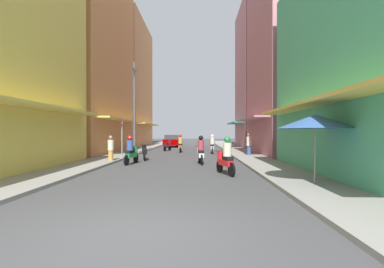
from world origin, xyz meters
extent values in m
plane|color=#424244|center=(0.00, 20.68, 0.00)|extent=(108.59, 108.59, 0.00)
cube|color=gray|center=(-4.68, 20.68, 0.06)|extent=(2.19, 57.36, 0.12)
cube|color=gray|center=(4.68, 20.68, 0.06)|extent=(2.19, 57.36, 0.12)
cube|color=#EFD159|center=(-5.28, 5.78, 2.80)|extent=(1.10, 12.21, 0.12)
cube|color=#D88C4C|center=(-8.78, 19.35, 8.09)|extent=(6.00, 12.13, 16.18)
cube|color=#EFD159|center=(-5.28, 19.35, 2.80)|extent=(1.10, 10.91, 0.12)
cube|color=#D88C4C|center=(-8.78, 31.81, 7.99)|extent=(6.00, 12.02, 15.97)
cube|color=#EFD159|center=(-5.28, 31.81, 2.80)|extent=(1.10, 10.82, 0.12)
cube|color=#EFD159|center=(5.28, 5.53, 2.80)|extent=(1.10, 11.75, 0.12)
cube|color=#B7727F|center=(8.78, 17.74, 7.96)|extent=(6.00, 9.43, 15.92)
cube|color=#B7727F|center=(5.28, 17.74, 2.80)|extent=(1.10, 8.48, 0.12)
cube|color=#B7727F|center=(8.78, 27.13, 7.88)|extent=(6.00, 8.09, 15.76)
cube|color=#4CB28C|center=(5.28, 27.13, 2.80)|extent=(1.10, 7.28, 0.12)
cylinder|color=black|center=(1.21, 11.49, 0.28)|extent=(0.13, 0.56, 0.56)
cylinder|color=black|center=(1.32, 10.25, 0.28)|extent=(0.13, 0.56, 0.56)
cube|color=silver|center=(1.27, 10.82, 0.50)|extent=(0.37, 1.02, 0.24)
cube|color=black|center=(1.29, 10.62, 0.70)|extent=(0.33, 0.58, 0.14)
cylinder|color=silver|center=(1.22, 11.37, 0.70)|extent=(0.28, 0.28, 0.45)
cylinder|color=black|center=(1.22, 11.37, 0.95)|extent=(0.55, 0.08, 0.03)
cylinder|color=#99333F|center=(1.28, 10.67, 1.05)|extent=(0.34, 0.34, 0.55)
sphere|color=black|center=(1.28, 10.67, 1.45)|extent=(0.26, 0.26, 0.26)
cylinder|color=black|center=(2.30, 19.17, 0.28)|extent=(0.10, 0.56, 0.56)
cylinder|color=black|center=(2.27, 17.92, 0.28)|extent=(0.10, 0.56, 0.56)
cube|color=#B2B2B7|center=(2.28, 18.50, 0.50)|extent=(0.31, 1.01, 0.24)
cube|color=black|center=(2.28, 18.30, 0.70)|extent=(0.30, 0.57, 0.14)
cylinder|color=#B2B2B7|center=(2.30, 19.05, 0.70)|extent=(0.28, 0.28, 0.45)
cylinder|color=black|center=(2.30, 19.05, 0.95)|extent=(0.55, 0.05, 0.03)
cylinder|color=beige|center=(2.28, 18.35, 1.05)|extent=(0.34, 0.34, 0.55)
sphere|color=silver|center=(2.28, 18.35, 1.45)|extent=(0.26, 0.26, 0.26)
cylinder|color=black|center=(-1.62, 22.43, 0.28)|extent=(0.22, 0.56, 0.56)
cylinder|color=black|center=(-1.94, 21.23, 0.28)|extent=(0.22, 0.56, 0.56)
cube|color=maroon|center=(-1.79, 21.78, 0.50)|extent=(0.53, 1.04, 0.24)
cube|color=black|center=(-1.84, 21.59, 0.70)|extent=(0.41, 0.61, 0.14)
cylinder|color=maroon|center=(-1.65, 22.31, 0.70)|extent=(0.28, 0.28, 0.45)
cylinder|color=black|center=(-1.65, 22.31, 0.95)|extent=(0.54, 0.17, 0.03)
cylinder|color=black|center=(-2.42, 11.25, 0.28)|extent=(0.18, 0.57, 0.56)
cylinder|color=black|center=(-2.64, 10.02, 0.28)|extent=(0.18, 0.57, 0.56)
cube|color=#197233|center=(-2.54, 10.59, 0.50)|extent=(0.46, 1.03, 0.24)
cube|color=black|center=(-2.58, 10.39, 0.70)|extent=(0.38, 0.60, 0.14)
cylinder|color=#197233|center=(-2.44, 11.13, 0.70)|extent=(0.28, 0.28, 0.45)
cylinder|color=black|center=(-2.44, 11.13, 0.95)|extent=(0.55, 0.13, 0.03)
cylinder|color=#334C8C|center=(-2.57, 10.44, 1.05)|extent=(0.34, 0.34, 0.55)
sphere|color=red|center=(-2.57, 10.44, 1.45)|extent=(0.26, 0.26, 0.26)
cylinder|color=black|center=(-0.42, 20.56, 0.28)|extent=(0.08, 0.56, 0.56)
cylinder|color=black|center=(-0.41, 19.31, 0.28)|extent=(0.08, 0.56, 0.56)
cube|color=orange|center=(-0.42, 19.89, 0.50)|extent=(0.28, 1.00, 0.24)
cube|color=black|center=(-0.42, 19.69, 0.70)|extent=(0.28, 0.56, 0.14)
cylinder|color=orange|center=(-0.42, 20.44, 0.70)|extent=(0.28, 0.28, 0.45)
cylinder|color=black|center=(-0.42, 20.44, 0.95)|extent=(0.55, 0.03, 0.03)
cylinder|color=#BF8C3F|center=(-0.42, 19.74, 1.05)|extent=(0.34, 0.34, 0.55)
sphere|color=red|center=(-0.42, 19.74, 1.45)|extent=(0.26, 0.26, 0.26)
cylinder|color=black|center=(2.07, 7.52, 0.28)|extent=(0.25, 0.56, 0.56)
cylinder|color=black|center=(2.45, 6.33, 0.28)|extent=(0.25, 0.56, 0.56)
cube|color=red|center=(2.27, 6.88, 0.50)|extent=(0.57, 1.04, 0.24)
cube|color=black|center=(2.34, 6.69, 0.70)|extent=(0.44, 0.62, 0.14)
cylinder|color=red|center=(2.11, 7.40, 0.70)|extent=(0.28, 0.28, 0.45)
cylinder|color=black|center=(2.11, 7.40, 0.95)|extent=(0.53, 0.20, 0.03)
cylinder|color=beige|center=(2.32, 6.74, 1.05)|extent=(0.34, 0.34, 0.55)
sphere|color=#197233|center=(2.32, 6.74, 1.45)|extent=(0.26, 0.26, 0.26)
cylinder|color=black|center=(-2.40, 13.62, 0.28)|extent=(0.20, 0.56, 0.56)
cylinder|color=black|center=(-2.13, 12.40, 0.28)|extent=(0.20, 0.56, 0.56)
cube|color=black|center=(-2.25, 12.96, 0.50)|extent=(0.50, 1.04, 0.24)
cube|color=black|center=(-2.21, 12.76, 0.70)|extent=(0.40, 0.61, 0.14)
cylinder|color=black|center=(-2.38, 13.49, 0.70)|extent=(0.28, 0.28, 0.45)
cylinder|color=black|center=(-2.38, 13.49, 0.95)|extent=(0.54, 0.15, 0.03)
cube|color=#8C0000|center=(-1.99, 29.29, 0.60)|extent=(1.88, 4.15, 0.70)
cube|color=#333D47|center=(-1.99, 29.14, 1.15)|extent=(1.66, 2.15, 0.60)
cylinder|color=black|center=(-2.70, 30.56, 0.32)|extent=(0.20, 0.65, 0.64)
cylinder|color=black|center=(-1.20, 30.52, 0.32)|extent=(0.20, 0.65, 0.64)
cylinder|color=black|center=(-2.78, 28.06, 0.32)|extent=(0.20, 0.65, 0.64)
cylinder|color=black|center=(-1.28, 28.02, 0.32)|extent=(0.20, 0.65, 0.64)
cylinder|color=#BF8C3F|center=(-3.92, 11.42, 0.36)|extent=(0.28, 0.28, 0.71)
cylinder|color=beige|center=(-3.92, 11.42, 1.02)|extent=(0.34, 0.34, 0.60)
sphere|color=#9E7256|center=(-3.92, 11.42, 1.46)|extent=(0.22, 0.22, 0.22)
cylinder|color=#334C8C|center=(4.79, 15.72, 0.39)|extent=(0.28, 0.28, 0.79)
cylinder|color=beige|center=(4.79, 15.72, 1.12)|extent=(0.34, 0.34, 0.66)
sphere|color=tan|center=(4.79, 15.72, 1.59)|extent=(0.22, 0.22, 0.22)
cylinder|color=#99999E|center=(4.93, 4.46, 1.08)|extent=(0.05, 0.05, 2.15)
cone|color=#335999|center=(4.93, 4.46, 2.10)|extent=(2.40, 2.40, 0.45)
cylinder|color=#4C4C4F|center=(-3.84, 17.16, 3.62)|extent=(0.20, 0.20, 7.24)
cylinder|color=#3F382D|center=(-3.84, 17.16, 6.64)|extent=(0.08, 1.20, 0.08)
cylinder|color=gray|center=(-3.74, 13.18, 1.30)|extent=(0.07, 0.07, 2.60)
cylinder|color=red|center=(-3.74, 13.18, 2.35)|extent=(0.02, 0.60, 0.60)
cube|color=white|center=(-3.74, 13.18, 2.35)|extent=(0.03, 0.40, 0.10)
camera|label=1|loc=(1.14, -4.83, 1.75)|focal=26.58mm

